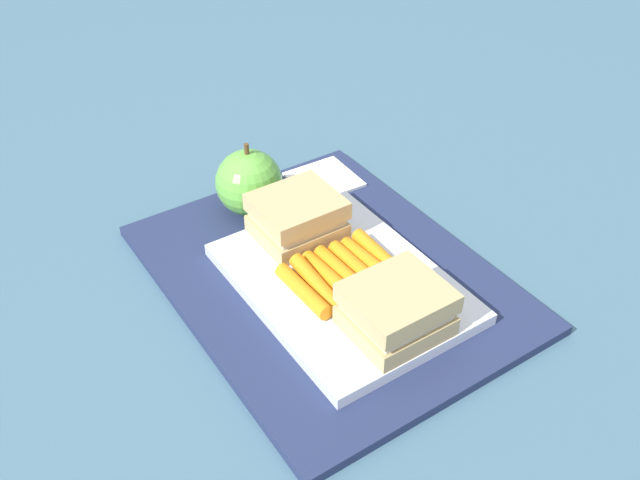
% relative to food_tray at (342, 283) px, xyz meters
% --- Properties ---
extents(ground_plane, '(2.40, 2.40, 0.00)m').
position_rel_food_tray_xyz_m(ground_plane, '(0.03, 0.00, -0.02)').
color(ground_plane, '#42667A').
extents(lunchbag_mat, '(0.36, 0.28, 0.01)m').
position_rel_food_tray_xyz_m(lunchbag_mat, '(0.03, 0.00, -0.01)').
color(lunchbag_mat, navy).
rests_on(lunchbag_mat, ground_plane).
extents(food_tray, '(0.23, 0.17, 0.01)m').
position_rel_food_tray_xyz_m(food_tray, '(0.00, 0.00, 0.00)').
color(food_tray, white).
rests_on(food_tray, lunchbag_mat).
extents(sandwich_half_left, '(0.07, 0.08, 0.04)m').
position_rel_food_tray_xyz_m(sandwich_half_left, '(-0.08, 0.00, 0.03)').
color(sandwich_half_left, tan).
rests_on(sandwich_half_left, food_tray).
extents(sandwich_half_right, '(0.07, 0.08, 0.04)m').
position_rel_food_tray_xyz_m(sandwich_half_right, '(0.08, 0.00, 0.03)').
color(sandwich_half_right, tan).
rests_on(sandwich_half_right, food_tray).
extents(carrot_sticks_bundle, '(0.08, 0.10, 0.02)m').
position_rel_food_tray_xyz_m(carrot_sticks_bundle, '(-0.00, -0.00, 0.01)').
color(carrot_sticks_bundle, orange).
rests_on(carrot_sticks_bundle, food_tray).
extents(apple, '(0.07, 0.07, 0.08)m').
position_rel_food_tray_xyz_m(apple, '(0.16, 0.01, 0.03)').
color(apple, '#66B742').
rests_on(apple, lunchbag_mat).
extents(paper_napkin, '(0.07, 0.07, 0.00)m').
position_rel_food_tray_xyz_m(paper_napkin, '(0.16, -0.09, -0.00)').
color(paper_napkin, white).
rests_on(paper_napkin, lunchbag_mat).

